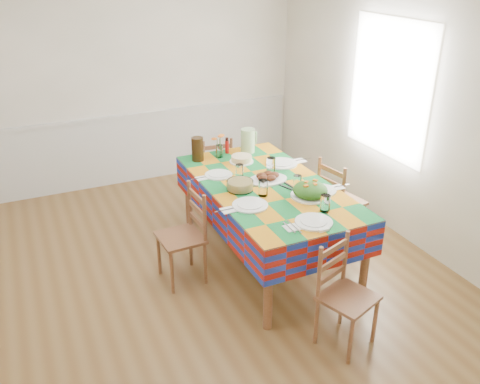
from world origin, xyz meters
The scene contains 23 objects.
room centered at (0.00, 0.00, 1.35)m, with size 4.58×5.08×2.78m.
wainscot centered at (0.00, 2.48, 0.49)m, with size 4.41×0.06×0.92m.
window_right centered at (2.23, 0.30, 1.50)m, with size 1.40×1.40×0.00m, color white.
dining_table centered at (0.72, 0.06, 0.71)m, with size 1.11×2.06×0.80m.
setting_near_head centered at (0.78, -0.71, 0.84)m, with size 0.50×0.33×0.15m.
setting_left_near centered at (0.44, -0.23, 0.84)m, with size 0.57×0.34×0.15m.
setting_left_far centered at (0.44, 0.40, 0.83)m, with size 0.49×0.29×0.13m.
setting_right_near centered at (1.04, -0.23, 0.83)m, with size 0.53×0.31×0.14m.
setting_right_far centered at (1.02, 0.39, 0.84)m, with size 0.60×0.35×0.15m.
meat_platter centered at (0.76, 0.13, 0.83)m, with size 0.39×0.28×0.08m.
salad_platter centered at (0.94, -0.33, 0.86)m, with size 0.34×0.34×0.14m.
pasta_bowl centered at (0.44, 0.06, 0.85)m, with size 0.24×0.24×0.09m.
cake centered at (0.73, 0.67, 0.84)m, with size 0.25×0.25×0.07m.
serving_utensils centered at (0.86, -0.05, 0.81)m, with size 0.15×0.34×0.01m.
flower_vase centered at (0.58, 0.89, 0.91)m, with size 0.16×0.13×0.26m.
hot_sauce centered at (0.70, 0.97, 0.89)m, with size 0.04×0.04×0.18m, color red.
green_pitcher centered at (0.92, 0.91, 0.93)m, with size 0.15×0.15×0.26m, color #9BC389.
tea_pitcher centered at (0.34, 0.90, 0.93)m, with size 0.12×0.12×0.25m, color black.
name_card centered at (0.71, -0.91, 0.81)m, with size 0.09×0.03×0.02m, color white.
chair_near centered at (0.70, -1.25, 0.43)m, with size 0.48×0.47×0.87m.
chair_far centered at (0.71, 1.37, 0.43)m, with size 0.42×0.40×0.86m.
chair_left centered at (-0.11, 0.06, 0.44)m, with size 0.40×0.42×0.90m.
chair_right centered at (1.54, 0.05, 0.45)m, with size 0.45×0.47×0.92m.
Camera 1 is at (-1.31, -3.77, 2.77)m, focal length 38.00 mm.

